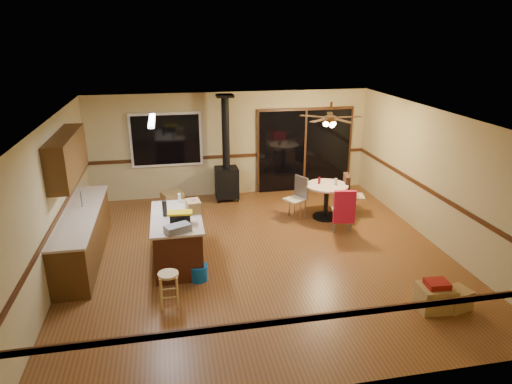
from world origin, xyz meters
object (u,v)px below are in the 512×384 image
object	(u,v)px
blue_bucket	(199,273)
chair_left	(298,193)
wood_stove	(227,172)
kitchen_island	(178,239)
chair_right	(347,190)
box_corner_a	(435,297)
box_corner_b	(456,299)
box_under_window	(173,200)
bar_stool	(169,290)
toolbox_black	(180,219)
chair_near	(344,207)
toolbox_grey	(178,229)
dining_table	(326,195)

from	to	relation	value
blue_bucket	chair_left	size ratio (longest dim) A/B	0.58
wood_stove	kitchen_island	bearing A→B (deg)	-113.09
chair_right	box_corner_a	size ratio (longest dim) A/B	1.38
chair_right	box_corner_a	world-z (taller)	chair_right
box_corner_b	box_under_window	bearing A→B (deg)	129.11
kitchen_island	chair_right	xyz separation A→B (m)	(3.85, 1.57, 0.14)
chair_right	box_under_window	bearing A→B (deg)	162.64
kitchen_island	box_under_window	distance (m)	2.80
bar_stool	box_corner_a	bearing A→B (deg)	-12.09
chair_left	box_under_window	bearing A→B (deg)	157.23
toolbox_black	chair_near	world-z (taller)	toolbox_black
kitchen_island	box_corner_b	world-z (taller)	kitchen_island
toolbox_grey	chair_left	bearing A→B (deg)	40.43
toolbox_grey	box_under_window	world-z (taller)	toolbox_grey
kitchen_island	box_under_window	size ratio (longest dim) A/B	3.59
box_corner_a	toolbox_grey	bearing A→B (deg)	157.33
blue_bucket	toolbox_black	bearing A→B (deg)	124.99
toolbox_grey	box_under_window	distance (m)	3.56
toolbox_black	wood_stove	bearing A→B (deg)	70.05
bar_stool	box_corner_a	xyz separation A→B (m)	(3.94, -0.84, -0.09)
chair_left	box_corner_b	distance (m)	4.18
kitchen_island	chair_right	bearing A→B (deg)	22.22
toolbox_grey	kitchen_island	bearing A→B (deg)	90.91
kitchen_island	box_corner_a	bearing A→B (deg)	-30.86
wood_stove	box_corner_b	world-z (taller)	wood_stove
chair_near	chair_right	size ratio (longest dim) A/B	1.00
bar_stool	blue_bucket	distance (m)	0.87
box_corner_b	kitchen_island	bearing A→B (deg)	150.69
kitchen_island	dining_table	world-z (taller)	kitchen_island
chair_right	box_corner_b	world-z (taller)	chair_right
wood_stove	chair_near	bearing A→B (deg)	-49.43
dining_table	box_corner_b	world-z (taller)	dining_table
chair_left	toolbox_grey	bearing A→B (deg)	-139.57
box_corner_a	chair_left	bearing A→B (deg)	105.02
dining_table	box_under_window	world-z (taller)	dining_table
toolbox_grey	blue_bucket	distance (m)	0.88
wood_stove	box_corner_a	bearing A→B (deg)	-65.06
box_corner_a	blue_bucket	bearing A→B (deg)	155.87
bar_stool	chair_right	distance (m)	5.02
toolbox_black	chair_left	distance (m)	3.34
box_corner_b	chair_right	bearing A→B (deg)	93.57
toolbox_black	box_under_window	xyz separation A→B (m)	(-0.11, 3.14, -0.81)
toolbox_black	chair_right	xyz separation A→B (m)	(3.79, 1.92, -0.40)
box_under_window	chair_right	bearing A→B (deg)	-17.36
bar_stool	dining_table	world-z (taller)	dining_table
chair_right	box_under_window	world-z (taller)	chair_right
box_corner_b	blue_bucket	bearing A→B (deg)	157.13
wood_stove	chair_right	xyz separation A→B (m)	(2.55, -1.48, -0.13)
chair_left	box_under_window	xyz separation A→B (m)	(-2.77, 1.16, -0.40)
toolbox_grey	chair_near	xyz separation A→B (m)	(3.39, 1.28, -0.37)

